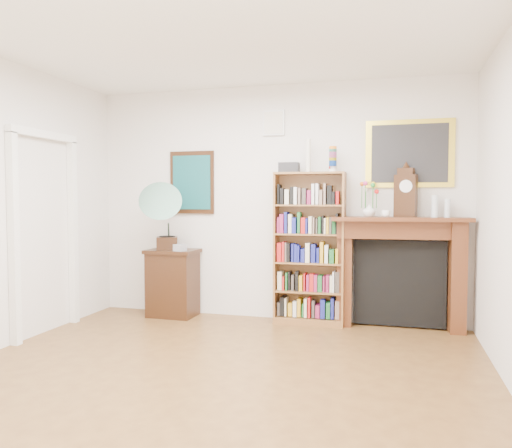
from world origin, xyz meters
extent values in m
cube|color=#56361A|center=(0.00, 0.00, -0.01)|extent=(4.50, 5.00, 0.01)
cube|color=white|center=(0.00, 0.00, 2.80)|extent=(4.50, 5.00, 0.01)
cube|color=silver|center=(0.00, 2.50, 1.40)|extent=(4.50, 0.01, 2.80)
cube|color=white|center=(-2.21, 0.73, 1.05)|extent=(0.08, 0.08, 2.10)
cube|color=white|center=(-2.21, 1.67, 1.05)|extent=(0.08, 0.08, 2.10)
cube|color=white|center=(-2.21, 1.20, 2.13)|extent=(0.08, 1.02, 0.08)
cube|color=black|center=(-1.05, 2.48, 1.65)|extent=(0.58, 0.03, 0.78)
cube|color=#125055|center=(-1.05, 2.46, 1.65)|extent=(0.50, 0.01, 0.67)
cube|color=white|center=(0.00, 2.48, 2.35)|extent=(0.26, 0.03, 0.30)
cube|color=silver|center=(0.00, 2.46, 2.35)|extent=(0.22, 0.01, 0.26)
cube|color=gold|center=(1.55, 2.48, 1.95)|extent=(0.95, 0.03, 0.75)
cube|color=#262628|center=(1.55, 2.46, 1.95)|extent=(0.82, 0.01, 0.65)
cube|color=brown|center=(0.07, 2.34, 0.88)|extent=(0.03, 0.28, 1.75)
cube|color=brown|center=(0.85, 2.34, 0.88)|extent=(0.03, 0.28, 1.75)
cube|color=brown|center=(0.46, 2.34, 1.74)|extent=(0.81, 0.30, 0.02)
cube|color=brown|center=(0.46, 2.34, 0.04)|extent=(0.81, 0.30, 0.08)
cube|color=brown|center=(0.46, 2.47, 0.88)|extent=(0.80, 0.03, 1.75)
cube|color=brown|center=(0.46, 2.34, 0.38)|extent=(0.76, 0.28, 0.02)
cube|color=brown|center=(0.46, 2.34, 0.71)|extent=(0.76, 0.28, 0.02)
cube|color=brown|center=(0.46, 2.34, 1.04)|extent=(0.76, 0.28, 0.02)
cube|color=brown|center=(0.46, 2.34, 1.37)|extent=(0.76, 0.28, 0.02)
cube|color=black|center=(-1.22, 2.26, 0.41)|extent=(0.61, 0.45, 0.82)
cube|color=#4B2511|center=(0.86, 2.37, 0.60)|extent=(0.18, 0.23, 1.20)
cube|color=#4B2511|center=(2.06, 2.37, 0.60)|extent=(0.18, 0.23, 1.20)
cube|color=#4B2511|center=(1.46, 2.37, 1.11)|extent=(1.38, 0.33, 0.20)
cube|color=#4B2511|center=(1.46, 2.33, 1.23)|extent=(1.50, 0.47, 0.04)
cube|color=black|center=(1.46, 2.44, 0.50)|extent=(1.00, 0.09, 0.96)
cube|color=black|center=(-1.30, 2.27, 0.90)|extent=(0.33, 0.33, 0.15)
cylinder|color=black|center=(-1.30, 2.27, 0.98)|extent=(0.25, 0.25, 0.01)
cone|color=#2F4538|center=(-1.30, 2.12, 1.32)|extent=(0.71, 0.77, 0.65)
cube|color=#B2B4BF|center=(-1.06, 2.12, 0.86)|extent=(0.15, 0.15, 0.08)
cube|color=black|center=(1.52, 2.37, 1.48)|extent=(0.26, 0.18, 0.46)
cylinder|color=white|center=(1.52, 2.31, 1.58)|extent=(0.14, 0.05, 0.14)
cube|color=black|center=(1.52, 2.37, 1.74)|extent=(0.19, 0.14, 0.08)
imported|color=white|center=(1.13, 2.35, 1.32)|extent=(0.17, 0.17, 0.15)
imported|color=white|center=(1.31, 2.25, 1.29)|extent=(0.11, 0.11, 0.07)
cylinder|color=silver|center=(1.82, 2.36, 1.37)|extent=(0.07, 0.07, 0.24)
cylinder|color=silver|center=(1.95, 2.36, 1.35)|extent=(0.06, 0.06, 0.20)
camera|label=1|loc=(1.39, -3.34, 1.46)|focal=35.00mm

